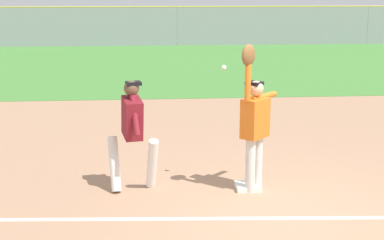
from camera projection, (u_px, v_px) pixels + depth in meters
The scene contains 11 objects.
ground_plane at pixel (276, 209), 7.98m from camera, with size 76.86×76.86×0.00m, color tan.
outfield_grass at pixel (188, 63), 23.82m from camera, with size 43.82×15.88×0.01m, color #478438.
first_base at pixel (248, 186), 8.77m from camera, with size 0.38×0.38×0.08m, color white.
fielder at pixel (254, 120), 8.46m from camera, with size 0.71×0.72×2.28m.
runner at pixel (132, 128), 8.52m from camera, with size 0.82×0.84×1.72m.
baseball at pixel (224, 67), 8.59m from camera, with size 0.07×0.07×0.07m, color white.
outfield_fence at pixel (177, 26), 31.28m from camera, with size 43.90×0.08×2.18m.
parked_car_green at pixel (58, 29), 35.18m from camera, with size 4.55×2.41×1.25m.
parked_car_white at pixel (148, 29), 35.37m from camera, with size 4.59×2.51×1.25m.
parked_car_red at pixel (244, 29), 35.33m from camera, with size 4.49×2.29×1.25m.
parked_car_tan at pixel (325, 28), 35.94m from camera, with size 4.57×2.47×1.25m.
Camera 1 is at (-1.81, -7.36, 3.04)m, focal length 52.47 mm.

